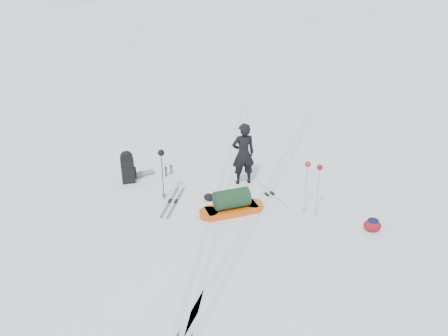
# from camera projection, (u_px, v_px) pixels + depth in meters

# --- Properties ---
(ground) EXTENTS (200.00, 200.00, 0.00)m
(ground) POSITION_uv_depth(u_px,v_px,m) (219.00, 201.00, 11.90)
(ground) COLOR white
(ground) RESTS_ON ground
(ski_tracks) EXTENTS (3.38, 17.97, 0.01)m
(ski_tracks) POSITION_uv_depth(u_px,v_px,m) (247.00, 189.00, 12.56)
(ski_tracks) COLOR silver
(ski_tracks) RESTS_ON ground
(skier) EXTENTS (0.80, 0.69, 1.86)m
(skier) POSITION_uv_depth(u_px,v_px,m) (243.00, 154.00, 12.51)
(skier) COLOR black
(skier) RESTS_ON ground
(pulk_sled) EXTENTS (1.74, 1.32, 0.66)m
(pulk_sled) POSITION_uv_depth(u_px,v_px,m) (232.00, 204.00, 11.25)
(pulk_sled) COLOR #E0520D
(pulk_sled) RESTS_ON ground
(expedition_rucksack) EXTENTS (0.79, 0.97, 0.96)m
(expedition_rucksack) POSITION_uv_depth(u_px,v_px,m) (130.00, 168.00, 12.81)
(expedition_rucksack) COLOR black
(expedition_rucksack) RESTS_ON ground
(ski_poles_black) EXTENTS (0.18, 0.20, 1.45)m
(ski_poles_black) POSITION_uv_depth(u_px,v_px,m) (161.00, 159.00, 11.55)
(ski_poles_black) COLOR black
(ski_poles_black) RESTS_ON ground
(ski_poles_silver) EXTENTS (0.44, 0.27, 1.46)m
(ski_poles_silver) POSITION_uv_depth(u_px,v_px,m) (313.00, 172.00, 10.76)
(ski_poles_silver) COLOR #AFB2B6
(ski_poles_silver) RESTS_ON ground
(touring_skis_grey) EXTENTS (0.31, 1.72, 0.06)m
(touring_skis_grey) POSITION_uv_depth(u_px,v_px,m) (173.00, 202.00, 11.84)
(touring_skis_grey) COLOR gray
(touring_skis_grey) RESTS_ON ground
(touring_skis_white) EXTENTS (1.21, 1.58, 0.06)m
(touring_skis_white) POSITION_uv_depth(u_px,v_px,m) (269.00, 195.00, 12.21)
(touring_skis_white) COLOR silver
(touring_skis_white) RESTS_ON ground
(rope_coil) EXTENTS (0.64, 0.64, 0.06)m
(rope_coil) POSITION_uv_depth(u_px,v_px,m) (230.00, 209.00, 11.48)
(rope_coil) COLOR #528BC8
(rope_coil) RESTS_ON ground
(small_daypack) EXTENTS (0.46, 0.37, 0.36)m
(small_daypack) POSITION_uv_depth(u_px,v_px,m) (372.00, 225.00, 10.51)
(small_daypack) COLOR maroon
(small_daypack) RESTS_ON ground
(thermos_pair) EXTENTS (0.20, 0.30, 0.30)m
(thermos_pair) POSITION_uv_depth(u_px,v_px,m) (168.00, 171.00, 13.33)
(thermos_pair) COLOR #525659
(thermos_pair) RESTS_ON ground
(stuff_sack) EXTENTS (0.36, 0.30, 0.20)m
(stuff_sack) POSITION_uv_depth(u_px,v_px,m) (209.00, 197.00, 11.91)
(stuff_sack) COLOR black
(stuff_sack) RESTS_ON ground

